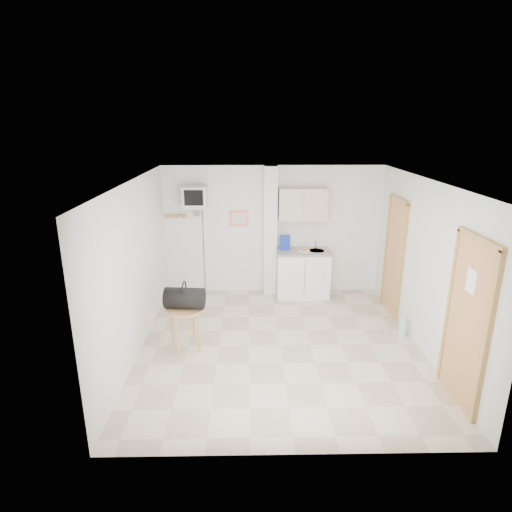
{
  "coord_description": "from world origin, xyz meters",
  "views": [
    {
      "loc": [
        -0.47,
        -5.82,
        3.27
      ],
      "look_at": [
        -0.35,
        0.6,
        1.25
      ],
      "focal_mm": 30.0,
      "sensor_mm": 36.0,
      "label": 1
    }
  ],
  "objects_px": {
    "water_bottle": "(403,327)",
    "duffel_bag": "(185,298)",
    "round_table": "(185,315)",
    "crt_television": "(195,198)"
  },
  "relations": [
    {
      "from": "round_table",
      "to": "water_bottle",
      "type": "xyz_separation_m",
      "value": [
        3.39,
        0.35,
        -0.4
      ]
    },
    {
      "from": "crt_television",
      "to": "duffel_bag",
      "type": "distance_m",
      "value": 2.36
    },
    {
      "from": "duffel_bag",
      "to": "water_bottle",
      "type": "distance_m",
      "value": 3.47
    },
    {
      "from": "crt_television",
      "to": "water_bottle",
      "type": "distance_m",
      "value": 4.24
    },
    {
      "from": "water_bottle",
      "to": "duffel_bag",
      "type": "bearing_deg",
      "value": -174.22
    },
    {
      "from": "round_table",
      "to": "water_bottle",
      "type": "relative_size",
      "value": 1.9
    },
    {
      "from": "duffel_bag",
      "to": "water_bottle",
      "type": "xyz_separation_m",
      "value": [
        3.39,
        0.34,
        -0.67
      ]
    },
    {
      "from": "duffel_bag",
      "to": "water_bottle",
      "type": "height_order",
      "value": "duffel_bag"
    },
    {
      "from": "round_table",
      "to": "duffel_bag",
      "type": "distance_m",
      "value": 0.26
    },
    {
      "from": "water_bottle",
      "to": "round_table",
      "type": "bearing_deg",
      "value": -174.06
    }
  ]
}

